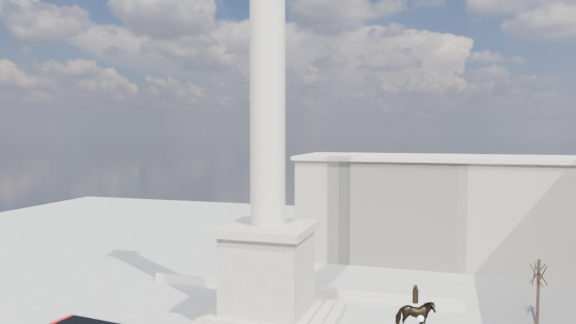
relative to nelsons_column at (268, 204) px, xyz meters
The scene contains 4 objects.
nelsons_column is the anchor object (origin of this frame).
balustrade_wall 16.55m from the nelsons_column, 90.00° to the left, with size 40.00×0.60×1.10m, color #BFB59E.
building_northeast 40.57m from the nelsons_column, 60.26° to the left, with size 51.00×17.00×16.60m.
bare_tree_far 28.87m from the nelsons_column, 15.92° to the left, with size 1.87×1.87×7.65m.
Camera 1 is at (17.51, -44.84, 20.47)m, focal length 32.00 mm.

